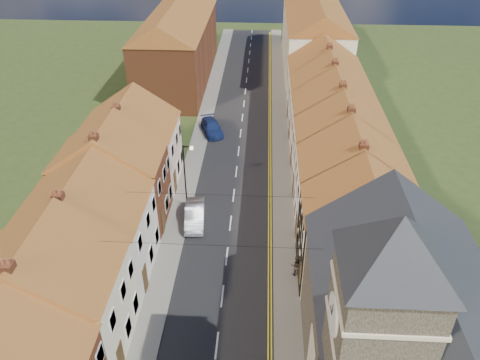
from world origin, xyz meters
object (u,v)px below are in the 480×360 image
Objects in this scene: church at (399,323)px; pedestrian_right at (296,265)px; car_mid at (195,215)px; car_far at (212,127)px; lamppost at (186,173)px.

church is 8.62× the size of pedestrian_right.
car_mid is at bearing -31.03° from pedestrian_right.
church is 3.36× the size of car_far.
church reaches higher than car_far.
pedestrian_right is (-4.26, 8.92, -4.88)m from church.
lamppost reaches higher than car_far.
car_far is at bearing 112.27° from church.
car_mid is (0.86, -1.97, -2.82)m from lamppost.
pedestrian_right is at bearing 115.54° from church.
car_far is 23.29m from pedestrian_right.
car_mid is 2.49× the size of pedestrian_right.
church reaches higher than pedestrian_right.
pedestrian_right is at bearing -41.06° from car_mid.
lamppost is 12.09m from pedestrian_right.
church is 3.46× the size of car_mid.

